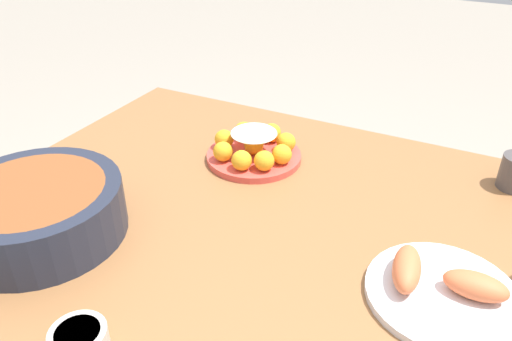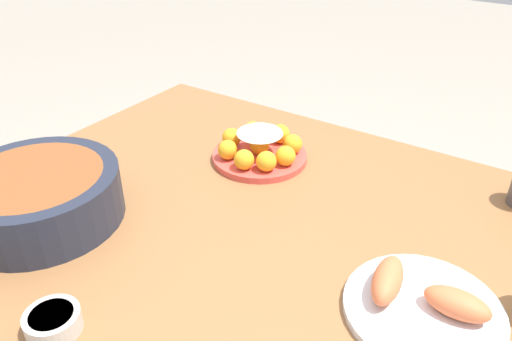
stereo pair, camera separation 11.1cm
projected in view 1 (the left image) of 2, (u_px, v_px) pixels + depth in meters
The scene contains 5 objects.
dining_table at pixel (258, 253), 1.07m from camera, with size 1.24×0.98×0.74m.
cake_plate at pixel (254, 149), 1.21m from camera, with size 0.23×0.23×0.08m.
serving_bowl at pixel (37, 210), 0.95m from camera, with size 0.33×0.33×0.10m.
sauce_bowl at pixel (79, 339), 0.74m from camera, with size 0.09×0.09×0.03m.
seafood_platter at pixel (441, 288), 0.83m from camera, with size 0.26×0.26×0.06m.
Camera 1 is at (-0.37, 0.74, 1.35)m, focal length 35.00 mm.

